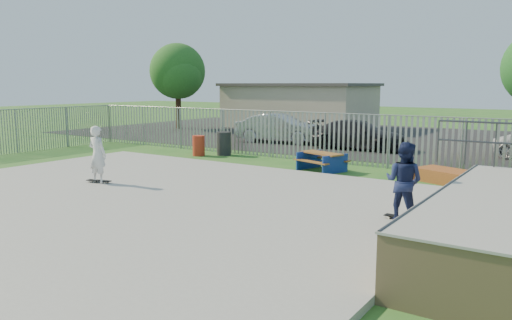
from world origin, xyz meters
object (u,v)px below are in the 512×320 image
Objects in this scene: picnic_table at (322,161)px; tree_left at (178,71)px; funbox at (451,177)px; trash_bin_red at (199,146)px; skater_navy at (404,181)px; skater_white at (97,154)px; trash_bin_grey at (224,144)px; car_dark at (359,135)px; car_silver at (280,128)px.

tree_left is (-16.29, 10.03, 3.67)m from picnic_table.
trash_bin_red is (-10.75, 0.28, 0.23)m from funbox.
skater_navy is at bearing -36.43° from tree_left.
trash_bin_red reaches higher than funbox.
skater_white is (11.99, -16.52, -2.99)m from tree_left.
skater_navy is at bearing -33.47° from trash_bin_grey.
skater_white is (-9.04, -1.00, 0.00)m from skater_navy.
car_dark is at bearing -57.98° from skater_navy.
funbox is 2.64× the size of trash_bin_red.
car_silver is 11.46m from tree_left.
trash_bin_red is at bearing -43.62° from tree_left.
car_dark is 0.80× the size of tree_left.
funbox is 0.39× the size of tree_left.
trash_bin_grey reaches higher than trash_bin_red.
trash_bin_red is (-6.27, 0.47, 0.10)m from picnic_table.
skater_white reaches higher than trash_bin_red.
trash_bin_grey reaches higher than picnic_table.
picnic_table is 8.84m from car_silver.
tree_left is (-15.04, 3.60, 3.30)m from car_dark.
trash_bin_grey is at bearing -39.03° from tree_left.
skater_white is at bearing -121.55° from funbox.
skater_navy is at bearing -178.17° from skater_white.
tree_left is at bearing 136.38° from trash_bin_red.
trash_bin_grey is 0.22× the size of car_dark.
trash_bin_red is 0.51× the size of skater_navy.
car_dark is (4.19, 5.20, 0.19)m from trash_bin_grey.
picnic_table is 19.48m from tree_left.
skater_navy is (10.18, -6.73, 0.50)m from trash_bin_grey.
skater_navy is 9.09m from skater_white.
car_dark is at bearing -102.34° from car_silver.
skater_white is at bearing 163.50° from car_dark.
trash_bin_grey is 0.22× the size of car_silver.
car_silver is at bearing 149.68° from picnic_table.
car_dark reaches higher than trash_bin_grey.
skater_white reaches higher than trash_bin_grey.
skater_white reaches higher than car_silver.
trash_bin_grey is (0.83, 0.76, 0.07)m from trash_bin_red.
funbox is 1.35× the size of skater_navy.
trash_bin_grey is 14.40m from tree_left.
tree_left is 20.64m from skater_white.
car_silver is at bearing -18.00° from tree_left.
picnic_table is 6.29m from trash_bin_red.
funbox is 8.48m from car_dark.
picnic_table is 0.41× the size of car_dark.
tree_left is 26.32m from skater_navy.
car_silver is 13.22m from skater_white.
car_silver is (-5.84, 6.63, 0.44)m from picnic_table.
car_silver is 0.98× the size of car_dark.
skater_navy is at bearing -66.23° from funbox.
car_silver is 2.68× the size of skater_navy.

